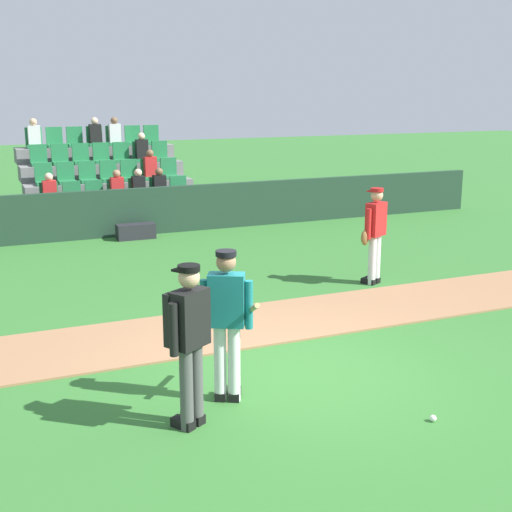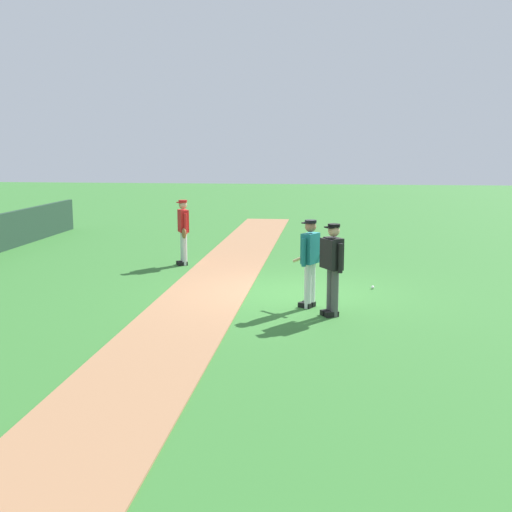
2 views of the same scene
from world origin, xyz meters
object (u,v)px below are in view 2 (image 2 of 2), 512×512
Objects in this scene: batter_teal_jersey at (310,260)px; umpire_home_plate at (332,264)px; runner_red_jersey at (183,230)px; baseball at (373,287)px.

batter_teal_jersey is 0.73m from umpire_home_plate.
batter_teal_jersey is at bearing -139.99° from runner_red_jersey.
batter_teal_jersey is 5.50m from runner_red_jersey.
batter_teal_jersey and runner_red_jersey have the same top height.
batter_teal_jersey is 1.00× the size of runner_red_jersey.
runner_red_jersey is (4.21, 3.53, -0.01)m from batter_teal_jersey.
umpire_home_plate is 23.78× the size of baseball.
batter_teal_jersey reaches higher than baseball.
umpire_home_plate is at bearing -143.70° from batter_teal_jersey.
baseball is at bearing -36.96° from batter_teal_jersey.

